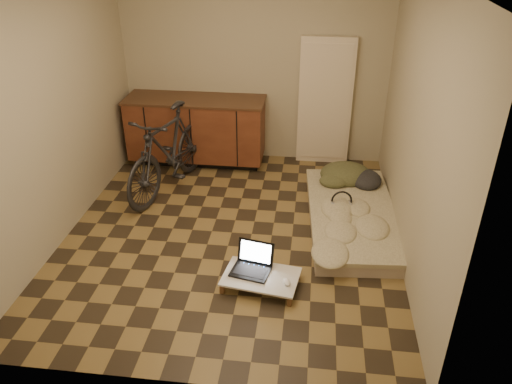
# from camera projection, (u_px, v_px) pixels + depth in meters

# --- Properties ---
(room_shell) EXTENTS (3.50, 4.00, 2.60)m
(room_shell) POSITION_uv_depth(u_px,v_px,m) (229.00, 120.00, 4.78)
(room_shell) COLOR brown
(room_shell) RESTS_ON ground
(cabinets) EXTENTS (1.84, 0.62, 0.91)m
(cabinets) POSITION_uv_depth(u_px,v_px,m) (197.00, 130.00, 6.74)
(cabinets) COLOR black
(cabinets) RESTS_ON ground
(appliance_panel) EXTENTS (0.70, 0.10, 1.70)m
(appliance_panel) POSITION_uv_depth(u_px,v_px,m) (325.00, 102.00, 6.58)
(appliance_panel) COLOR beige
(appliance_panel) RESTS_ON ground
(bicycle) EXTENTS (1.01, 1.86, 1.15)m
(bicycle) POSITION_uv_depth(u_px,v_px,m) (168.00, 147.00, 5.99)
(bicycle) COLOR black
(bicycle) RESTS_ON ground
(futon) EXTENTS (1.08, 2.02, 0.17)m
(futon) POSITION_uv_depth(u_px,v_px,m) (352.00, 216.00, 5.54)
(futon) COLOR #B4A390
(futon) RESTS_ON ground
(clothing_pile) EXTENTS (0.70, 0.60, 0.26)m
(clothing_pile) POSITION_uv_depth(u_px,v_px,m) (351.00, 170.00, 6.07)
(clothing_pile) COLOR #3F4227
(clothing_pile) RESTS_ON futon
(headphones) EXTENTS (0.28, 0.26, 0.17)m
(headphones) POSITION_uv_depth(u_px,v_px,m) (342.00, 200.00, 5.51)
(headphones) COLOR black
(headphones) RESTS_ON futon
(lap_desk) EXTENTS (0.75, 0.54, 0.11)m
(lap_desk) POSITION_uv_depth(u_px,v_px,m) (261.00, 277.00, 4.59)
(lap_desk) COLOR brown
(lap_desk) RESTS_ON ground
(laptop) EXTENTS (0.41, 0.38, 0.24)m
(laptop) POSITION_uv_depth(u_px,v_px,m) (252.00, 265.00, 4.65)
(laptop) COLOR black
(laptop) RESTS_ON lap_desk
(mouse) EXTENTS (0.09, 0.12, 0.04)m
(mouse) POSITION_uv_depth(u_px,v_px,m) (287.00, 282.00, 4.48)
(mouse) COLOR white
(mouse) RESTS_ON lap_desk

